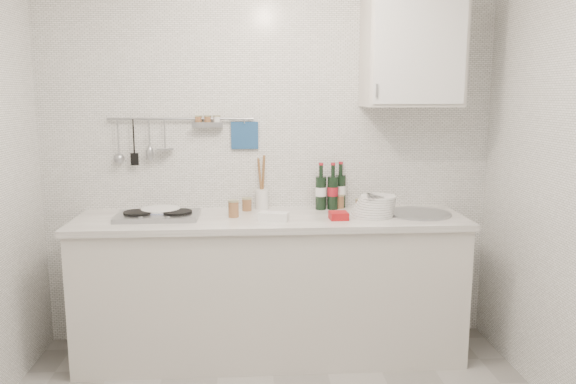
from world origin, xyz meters
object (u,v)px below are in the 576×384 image
object	(u,v)px
wine_bottles	(331,186)
utensil_crock	(262,196)
plate_stack_sink	(375,206)
plate_stack_hob	(159,212)
wall_cabinet	(412,50)

from	to	relation	value
wine_bottles	utensil_crock	xyz separation A→B (m)	(-0.47, 0.03, -0.07)
plate_stack_sink	utensil_crock	xyz separation A→B (m)	(-0.71, 0.26, 0.03)
plate_stack_hob	utensil_crock	size ratio (longest dim) A/B	0.75
wall_cabinet	wine_bottles	distance (m)	1.01
wall_cabinet	plate_stack_hob	xyz separation A→B (m)	(-1.60, -0.04, -1.01)
wall_cabinet	wine_bottles	xyz separation A→B (m)	(-0.49, 0.10, -0.87)
plate_stack_sink	wall_cabinet	bearing A→B (deg)	27.84
wall_cabinet	utensil_crock	distance (m)	1.35
wall_cabinet	utensil_crock	bearing A→B (deg)	172.16
plate_stack_sink	wine_bottles	bearing A→B (deg)	136.62
plate_stack_hob	wine_bottles	world-z (taller)	wine_bottles
plate_stack_hob	wine_bottles	size ratio (longest dim) A/B	0.87
utensil_crock	wall_cabinet	bearing A→B (deg)	-7.84
plate_stack_hob	plate_stack_sink	distance (m)	1.36
plate_stack_hob	plate_stack_sink	size ratio (longest dim) A/B	0.90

